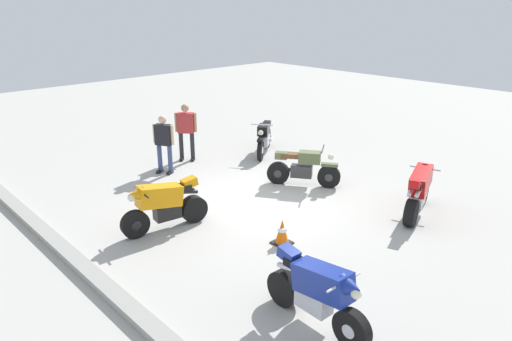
% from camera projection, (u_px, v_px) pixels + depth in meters
% --- Properties ---
extents(ground_plane, '(40.00, 40.00, 0.00)m').
position_uv_depth(ground_plane, '(264.00, 202.00, 11.57)').
color(ground_plane, '#ADAAA3').
extents(curb_edge, '(14.00, 0.30, 0.15)m').
position_uv_depth(curb_edge, '(83.00, 267.00, 8.57)').
color(curb_edge, gray).
rests_on(curb_edge, ground).
extents(motorcycle_red_sportbike, '(0.89, 1.92, 1.14)m').
position_uv_depth(motorcycle_red_sportbike, '(419.00, 190.00, 10.71)').
color(motorcycle_red_sportbike, black).
rests_on(motorcycle_red_sportbike, ground).
extents(motorcycle_orange_sportbike, '(0.70, 1.96, 1.14)m').
position_uv_depth(motorcycle_orange_sportbike, '(164.00, 204.00, 9.97)').
color(motorcycle_orange_sportbike, black).
rests_on(motorcycle_orange_sportbike, ground).
extents(motorcycle_blue_sportbike, '(1.96, 0.70, 1.14)m').
position_uv_depth(motorcycle_blue_sportbike, '(317.00, 291.00, 6.98)').
color(motorcycle_blue_sportbike, black).
rests_on(motorcycle_blue_sportbike, ground).
extents(motorcycle_olive_vintage, '(1.70, 1.23, 1.07)m').
position_uv_depth(motorcycle_olive_vintage, '(303.00, 168.00, 12.43)').
color(motorcycle_olive_vintage, black).
rests_on(motorcycle_olive_vintage, ground).
extents(motorcycle_black_cruiser, '(1.35, 1.74, 1.09)m').
position_uv_depth(motorcycle_black_cruiser, '(264.00, 138.00, 15.08)').
color(motorcycle_black_cruiser, black).
rests_on(motorcycle_black_cruiser, ground).
extents(person_in_red_shirt, '(0.56, 0.56, 1.75)m').
position_uv_depth(person_in_red_shirt, '(186.00, 128.00, 14.27)').
color(person_in_red_shirt, '#262628').
rests_on(person_in_red_shirt, ground).
extents(person_in_black_shirt, '(0.61, 0.48, 1.67)m').
position_uv_depth(person_in_black_shirt, '(164.00, 141.00, 13.21)').
color(person_in_black_shirt, '#384772').
rests_on(person_in_black_shirt, ground).
extents(traffic_cone, '(0.36, 0.36, 0.53)m').
position_uv_depth(traffic_cone, '(282.00, 232.00, 9.48)').
color(traffic_cone, black).
rests_on(traffic_cone, ground).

